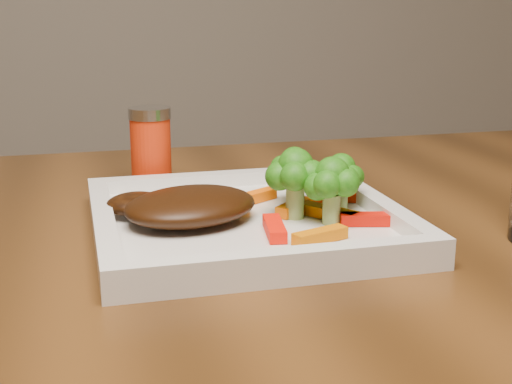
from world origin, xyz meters
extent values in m
cube|color=white|center=(0.16, 0.15, 0.76)|extent=(0.27, 0.27, 0.01)
ellipsoid|color=#321807|center=(0.11, 0.15, 0.78)|extent=(0.15, 0.13, 0.03)
cube|color=#D56B03|center=(0.20, 0.07, 0.77)|extent=(0.05, 0.03, 0.01)
cube|color=red|center=(0.26, 0.10, 0.77)|extent=(0.06, 0.03, 0.01)
cube|color=#FF1404|center=(0.17, 0.10, 0.77)|extent=(0.02, 0.06, 0.01)
cube|color=red|center=(0.26, 0.18, 0.77)|extent=(0.05, 0.03, 0.01)
cube|color=#FF6204|center=(0.18, 0.20, 0.77)|extent=(0.05, 0.04, 0.01)
cube|color=orange|center=(0.23, 0.13, 0.77)|extent=(0.05, 0.06, 0.01)
cube|color=#FF6B04|center=(0.21, 0.15, 0.77)|extent=(0.04, 0.04, 0.01)
cylinder|color=red|center=(0.10, 0.32, 0.80)|extent=(0.06, 0.06, 0.09)
camera|label=1|loc=(0.01, -0.45, 0.95)|focal=50.00mm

